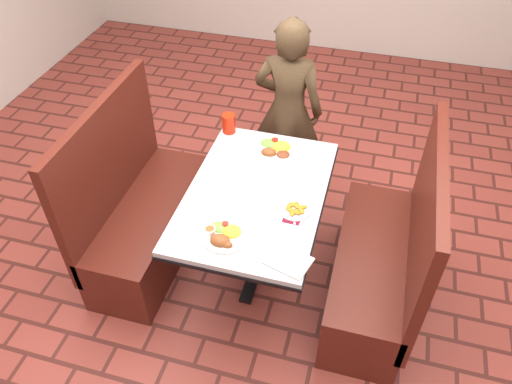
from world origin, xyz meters
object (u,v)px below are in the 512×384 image
at_px(diner_person, 288,111).
at_px(near_dinner_plate, 224,234).
at_px(red_tumbler, 229,123).
at_px(far_dinner_plate, 276,148).
at_px(dining_table, 256,204).
at_px(booth_bench_left, 144,216).
at_px(booth_bench_right, 380,265).
at_px(plantain_plate, 295,209).

xyz_separation_m(diner_person, near_dinner_plate, (-0.05, -1.36, 0.07)).
height_order(diner_person, red_tumbler, diner_person).
distance_m(near_dinner_plate, far_dinner_plate, 0.82).
xyz_separation_m(dining_table, booth_bench_left, (-0.80, 0.00, -0.32)).
bearing_deg(near_dinner_plate, red_tumbler, 106.15).
bearing_deg(booth_bench_right, diner_person, 130.39).
distance_m(near_dinner_plate, red_tumbler, 0.98).
bearing_deg(red_tumbler, far_dinner_plate, -19.51).
distance_m(booth_bench_left, far_dinner_plate, 1.02).
xyz_separation_m(diner_person, red_tumbler, (-0.32, -0.42, 0.10)).
bearing_deg(booth_bench_right, dining_table, 180.00).
distance_m(plantain_plate, red_tumbler, 0.88).
relative_size(booth_bench_left, red_tumbler, 9.01).
height_order(dining_table, near_dinner_plate, near_dinner_plate).
bearing_deg(plantain_plate, booth_bench_left, 174.99).
height_order(dining_table, red_tumbler, red_tumbler).
relative_size(booth_bench_right, diner_person, 0.84).
height_order(dining_table, diner_person, diner_person).
bearing_deg(diner_person, near_dinner_plate, 89.83).
distance_m(booth_bench_right, red_tumbler, 1.36).
relative_size(diner_person, plantain_plate, 7.71).
distance_m(diner_person, plantain_plate, 1.09).
bearing_deg(diner_person, booth_bench_left, 53.00).
distance_m(booth_bench_right, diner_person, 1.32).
bearing_deg(near_dinner_plate, booth_bench_left, 151.42).
distance_m(dining_table, diner_person, 0.97).
relative_size(booth_bench_left, plantain_plate, 6.50).
bearing_deg(plantain_plate, near_dinner_plate, -136.90).
height_order(dining_table, booth_bench_left, booth_bench_left).
height_order(booth_bench_right, near_dinner_plate, booth_bench_right).
relative_size(diner_person, red_tumbler, 10.68).
distance_m(dining_table, far_dinner_plate, 0.44).
distance_m(far_dinner_plate, plantain_plate, 0.56).
bearing_deg(booth_bench_right, booth_bench_left, 180.00).
height_order(near_dinner_plate, far_dinner_plate, near_dinner_plate).
bearing_deg(far_dinner_plate, near_dinner_plate, -96.13).
distance_m(diner_person, far_dinner_plate, 0.55).
bearing_deg(plantain_plate, diner_person, 104.70).
height_order(plantain_plate, red_tumbler, red_tumbler).
height_order(booth_bench_right, red_tumbler, booth_bench_right).
xyz_separation_m(plantain_plate, red_tumbler, (-0.60, 0.64, 0.05)).
relative_size(far_dinner_plate, red_tumbler, 2.22).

